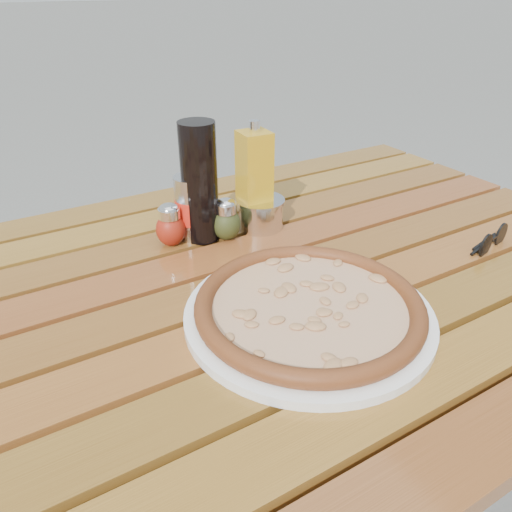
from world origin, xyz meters
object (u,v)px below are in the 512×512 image
oregano_shaker (226,220)px  olive_oil_cruet (254,181)px  table (262,314)px  soda_can (193,208)px  plate (309,315)px  sunglasses (492,241)px  dark_bottle (200,183)px  pizza (309,306)px  pepper_shaker (170,225)px  parmesan_tin (260,213)px

oregano_shaker → olive_oil_cruet: size_ratio=0.39×
table → soda_can: bearing=99.3°
plate → table: bearing=88.8°
oregano_shaker → sunglasses: oregano_shaker is taller
oregano_shaker → dark_bottle: size_ratio=0.37×
plate → pizza: size_ratio=0.84×
pizza → plate: bearing=0.0°
dark_bottle → pizza: bearing=-86.5°
pepper_shaker → parmesan_tin: size_ratio=0.78×
pizza → pepper_shaker: bearing=104.2°
plate → olive_oil_cruet: olive_oil_cruet is taller
plate → oregano_shaker: size_ratio=4.39×
table → pizza: (-0.00, -0.13, 0.10)m
table → soda_can: 0.24m
soda_can → table: bearing=-80.7°
parmesan_tin → sunglasses: parmesan_tin is taller
pizza → dark_bottle: bearing=93.5°
olive_oil_cruet → table: bearing=-117.0°
soda_can → sunglasses: (0.44, -0.32, -0.04)m
table → pepper_shaker: pepper_shaker is taller
oregano_shaker → pepper_shaker: bearing=162.3°
oregano_shaker → soda_can: 0.07m
oregano_shaker → dark_bottle: 0.09m
oregano_shaker → soda_can: size_ratio=0.68×
olive_oil_cruet → parmesan_tin: bearing=-41.6°
plate → dark_bottle: size_ratio=1.64×
parmesan_tin → sunglasses: 0.43m
pizza → sunglasses: bearing=0.4°
sunglasses → soda_can: bearing=131.0°
pepper_shaker → pizza: bearing=-75.8°
plate → dark_bottle: bearing=93.5°
plate → parmesan_tin: parmesan_tin is taller
soda_can → olive_oil_cruet: bearing=-11.4°
table → oregano_shaker: bearing=84.2°
pizza → pepper_shaker: (-0.08, 0.32, 0.02)m
plate → pizza: (0.00, 0.00, 0.02)m
table → pepper_shaker: (-0.08, 0.19, 0.11)m
dark_bottle → olive_oil_cruet: (0.11, -0.01, -0.01)m
soda_can → parmesan_tin: size_ratio=1.14×
pizza → sunglasses: size_ratio=3.90×
pepper_shaker → olive_oil_cruet: (0.17, -0.01, 0.06)m
pizza → parmesan_tin: parmesan_tin is taller
plate → soda_can: 0.33m
oregano_shaker → parmesan_tin: size_ratio=0.78×
pizza → dark_bottle: size_ratio=1.95×
oregano_shaker → parmesan_tin: 0.08m
dark_bottle → sunglasses: 0.54m
table → dark_bottle: 0.26m
oregano_shaker → parmesan_tin: (0.08, 0.01, -0.01)m
soda_can → plate: bearing=-84.9°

